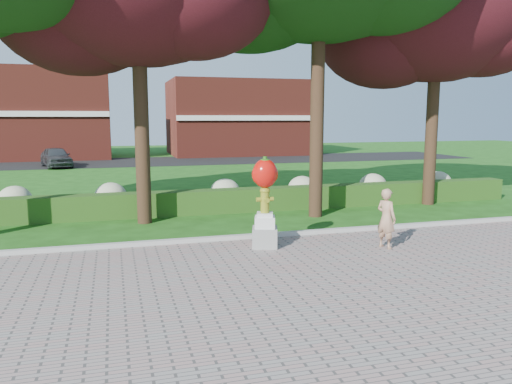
% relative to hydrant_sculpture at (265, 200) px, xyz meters
% --- Properties ---
extents(ground, '(100.00, 100.00, 0.00)m').
position_rel_hydrant_sculpture_xyz_m(ground, '(-0.69, -2.05, -1.24)').
color(ground, '#1B4812').
rests_on(ground, ground).
extents(walkway, '(40.00, 14.00, 0.04)m').
position_rel_hydrant_sculpture_xyz_m(walkway, '(-0.69, -6.05, -1.22)').
color(walkway, gray).
rests_on(walkway, ground).
extents(curb, '(40.00, 0.18, 0.15)m').
position_rel_hydrant_sculpture_xyz_m(curb, '(-0.69, 0.95, -1.16)').
color(curb, '#ADADA5').
rests_on(curb, ground).
extents(lawn_hedge, '(24.00, 0.70, 0.80)m').
position_rel_hydrant_sculpture_xyz_m(lawn_hedge, '(-0.69, 4.95, -0.84)').
color(lawn_hedge, '#244C15').
rests_on(lawn_hedge, ground).
extents(hydrangea_row, '(20.10, 1.10, 0.99)m').
position_rel_hydrant_sculpture_xyz_m(hydrangea_row, '(-0.12, 5.95, -0.69)').
color(hydrangea_row, beige).
rests_on(hydrangea_row, ground).
extents(street, '(50.00, 8.00, 0.02)m').
position_rel_hydrant_sculpture_xyz_m(street, '(-0.69, 25.95, -1.23)').
color(street, black).
rests_on(street, ground).
extents(building_left, '(14.00, 8.00, 7.00)m').
position_rel_hydrant_sculpture_xyz_m(building_left, '(-10.69, 31.95, 2.26)').
color(building_left, maroon).
rests_on(building_left, ground).
extents(building_right, '(12.00, 8.00, 6.40)m').
position_rel_hydrant_sculpture_xyz_m(building_right, '(7.31, 31.95, 1.96)').
color(building_right, maroon).
rests_on(building_right, ground).
extents(tree_far_right, '(7.88, 6.72, 10.21)m').
position_rel_hydrant_sculpture_xyz_m(tree_far_right, '(7.71, 4.53, 5.73)').
color(tree_far_right, black).
rests_on(tree_far_right, ground).
extents(hydrant_sculpture, '(0.77, 0.77, 2.26)m').
position_rel_hydrant_sculpture_xyz_m(hydrant_sculpture, '(0.00, 0.00, 0.00)').
color(hydrant_sculpture, gray).
rests_on(hydrant_sculpture, walkway).
extents(woman, '(0.52, 0.63, 1.49)m').
position_rel_hydrant_sculpture_xyz_m(woman, '(2.84, -0.92, -0.45)').
color(woman, tan).
rests_on(woman, walkway).
extents(parked_car, '(2.55, 4.16, 1.32)m').
position_rel_hydrant_sculpture_xyz_m(parked_car, '(-7.16, 23.34, -0.56)').
color(parked_car, '#3A3D41').
rests_on(parked_car, street).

